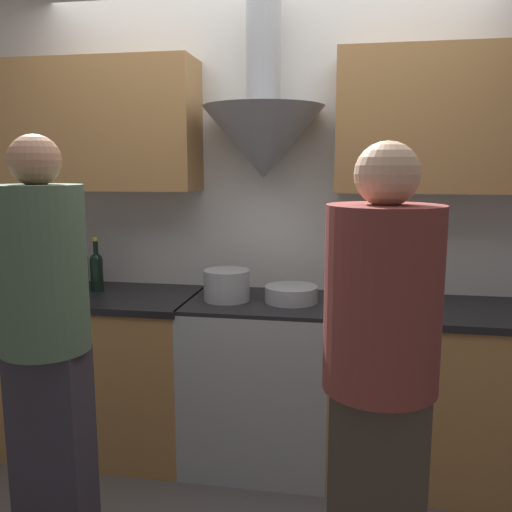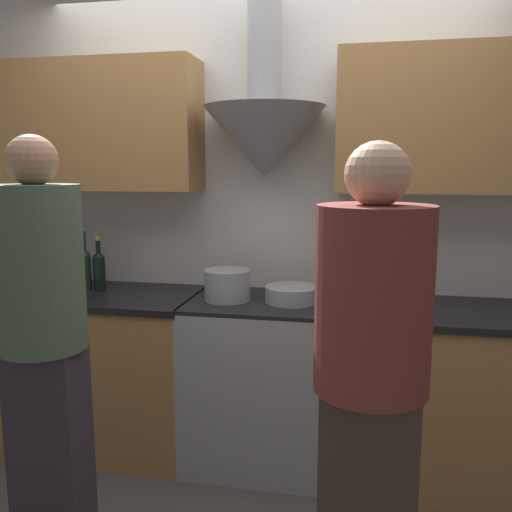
{
  "view_description": "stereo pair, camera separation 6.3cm",
  "coord_description": "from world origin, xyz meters",
  "px_view_note": "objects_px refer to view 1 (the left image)",
  "views": [
    {
      "loc": [
        0.46,
        -2.4,
        1.58
      ],
      "look_at": [
        0.0,
        0.21,
        1.14
      ],
      "focal_mm": 38.0,
      "sensor_mm": 36.0,
      "label": 1
    },
    {
      "loc": [
        0.52,
        -2.39,
        1.58
      ],
      "look_at": [
        0.0,
        0.21,
        1.14
      ],
      "focal_mm": 38.0,
      "sensor_mm": 36.0,
      "label": 2
    }
  ],
  "objects_px": {
    "orange_fruit": "(356,304)",
    "person_foreground_right": "(379,399)",
    "wine_bottle_6": "(82,268)",
    "stock_pot": "(227,285)",
    "wine_bottle_3": "(36,267)",
    "wine_bottle_4": "(51,266)",
    "wine_bottle_7": "(97,270)",
    "stove_range": "(259,380)",
    "wine_bottle_2": "(22,265)",
    "mixing_bowl": "(291,294)",
    "wine_bottle_5": "(69,267)",
    "saucepan": "(388,297)",
    "person_foreground_left": "(47,344)",
    "wine_bottle_1": "(7,264)"
  },
  "relations": [
    {
      "from": "wine_bottle_4",
      "to": "wine_bottle_7",
      "type": "relative_size",
      "value": 1.09
    },
    {
      "from": "orange_fruit",
      "to": "wine_bottle_2",
      "type": "bearing_deg",
      "value": 173.26
    },
    {
      "from": "wine_bottle_2",
      "to": "wine_bottle_7",
      "type": "height_order",
      "value": "wine_bottle_2"
    },
    {
      "from": "stock_pot",
      "to": "person_foreground_left",
      "type": "xyz_separation_m",
      "value": [
        -0.46,
        -0.95,
        -0.03
      ]
    },
    {
      "from": "wine_bottle_6",
      "to": "saucepan",
      "type": "distance_m",
      "value": 1.67
    },
    {
      "from": "stove_range",
      "to": "person_foreground_right",
      "type": "relative_size",
      "value": 0.54
    },
    {
      "from": "orange_fruit",
      "to": "wine_bottle_3",
      "type": "bearing_deg",
      "value": 173.28
    },
    {
      "from": "orange_fruit",
      "to": "person_foreground_left",
      "type": "height_order",
      "value": "person_foreground_left"
    },
    {
      "from": "wine_bottle_1",
      "to": "orange_fruit",
      "type": "height_order",
      "value": "wine_bottle_1"
    },
    {
      "from": "wine_bottle_1",
      "to": "wine_bottle_4",
      "type": "distance_m",
      "value": 0.29
    },
    {
      "from": "wine_bottle_3",
      "to": "wine_bottle_5",
      "type": "height_order",
      "value": "wine_bottle_5"
    },
    {
      "from": "wine_bottle_5",
      "to": "orange_fruit",
      "type": "relative_size",
      "value": 4.21
    },
    {
      "from": "mixing_bowl",
      "to": "person_foreground_right",
      "type": "height_order",
      "value": "person_foreground_right"
    },
    {
      "from": "wine_bottle_4",
      "to": "stock_pot",
      "type": "xyz_separation_m",
      "value": [
        1.03,
        -0.07,
        -0.05
      ]
    },
    {
      "from": "wine_bottle_4",
      "to": "mixing_bowl",
      "type": "height_order",
      "value": "wine_bottle_4"
    },
    {
      "from": "stove_range",
      "to": "stock_pot",
      "type": "xyz_separation_m",
      "value": [
        -0.17,
        -0.03,
        0.52
      ]
    },
    {
      "from": "stock_pot",
      "to": "wine_bottle_1",
      "type": "bearing_deg",
      "value": 176.1
    },
    {
      "from": "person_foreground_right",
      "to": "person_foreground_left",
      "type": "bearing_deg",
      "value": 169.74
    },
    {
      "from": "wine_bottle_3",
      "to": "wine_bottle_5",
      "type": "xyz_separation_m",
      "value": [
        0.2,
        0.01,
        0.0
      ]
    },
    {
      "from": "wine_bottle_5",
      "to": "saucepan",
      "type": "xyz_separation_m",
      "value": [
        1.75,
        -0.09,
        -0.07
      ]
    },
    {
      "from": "stove_range",
      "to": "person_foreground_left",
      "type": "distance_m",
      "value": 1.26
    },
    {
      "from": "saucepan",
      "to": "wine_bottle_7",
      "type": "bearing_deg",
      "value": 177.16
    },
    {
      "from": "wine_bottle_6",
      "to": "stock_pot",
      "type": "xyz_separation_m",
      "value": [
        0.85,
        -0.07,
        -0.05
      ]
    },
    {
      "from": "wine_bottle_6",
      "to": "person_foreground_right",
      "type": "bearing_deg",
      "value": -38.17
    },
    {
      "from": "stock_pot",
      "to": "person_foreground_right",
      "type": "relative_size",
      "value": 0.15
    },
    {
      "from": "stove_range",
      "to": "orange_fruit",
      "type": "relative_size",
      "value": 11.27
    },
    {
      "from": "wine_bottle_6",
      "to": "stock_pot",
      "type": "distance_m",
      "value": 0.85
    },
    {
      "from": "wine_bottle_2",
      "to": "mixing_bowl",
      "type": "distance_m",
      "value": 1.57
    },
    {
      "from": "mixing_bowl",
      "to": "stove_range",
      "type": "bearing_deg",
      "value": 178.21
    },
    {
      "from": "wine_bottle_5",
      "to": "saucepan",
      "type": "distance_m",
      "value": 1.76
    },
    {
      "from": "wine_bottle_4",
      "to": "person_foreground_left",
      "type": "xyz_separation_m",
      "value": [
        0.58,
        -1.02,
        -0.09
      ]
    },
    {
      "from": "mixing_bowl",
      "to": "wine_bottle_5",
      "type": "bearing_deg",
      "value": 177.05
    },
    {
      "from": "wine_bottle_5",
      "to": "mixing_bowl",
      "type": "xyz_separation_m",
      "value": [
        1.27,
        -0.07,
        -0.09
      ]
    },
    {
      "from": "wine_bottle_4",
      "to": "wine_bottle_5",
      "type": "bearing_deg",
      "value": 8.49
    },
    {
      "from": "wine_bottle_7",
      "to": "mixing_bowl",
      "type": "bearing_deg",
      "value": -2.83
    },
    {
      "from": "wine_bottle_3",
      "to": "wine_bottle_4",
      "type": "bearing_deg",
      "value": -4.12
    },
    {
      "from": "wine_bottle_4",
      "to": "person_foreground_right",
      "type": "distance_m",
      "value": 2.15
    },
    {
      "from": "person_foreground_left",
      "to": "stove_range",
      "type": "bearing_deg",
      "value": 57.31
    },
    {
      "from": "wine_bottle_5",
      "to": "wine_bottle_6",
      "type": "xyz_separation_m",
      "value": [
        0.08,
        -0.01,
        0.0
      ]
    },
    {
      "from": "wine_bottle_5",
      "to": "wine_bottle_7",
      "type": "height_order",
      "value": "wine_bottle_5"
    },
    {
      "from": "wine_bottle_7",
      "to": "orange_fruit",
      "type": "xyz_separation_m",
      "value": [
        1.42,
        -0.21,
        -0.08
      ]
    },
    {
      "from": "stock_pot",
      "to": "mixing_bowl",
      "type": "bearing_deg",
      "value": 3.74
    },
    {
      "from": "wine_bottle_4",
      "to": "person_foreground_right",
      "type": "height_order",
      "value": "person_foreground_right"
    },
    {
      "from": "mixing_bowl",
      "to": "person_foreground_right",
      "type": "xyz_separation_m",
      "value": [
        0.39,
        -1.18,
        -0.02
      ]
    },
    {
      "from": "orange_fruit",
      "to": "person_foreground_right",
      "type": "height_order",
      "value": "person_foreground_right"
    },
    {
      "from": "mixing_bowl",
      "to": "stock_pot",
      "type": "bearing_deg",
      "value": -176.26
    },
    {
      "from": "person_foreground_left",
      "to": "orange_fruit",
      "type": "bearing_deg",
      "value": 36.05
    },
    {
      "from": "wine_bottle_4",
      "to": "mixing_bowl",
      "type": "distance_m",
      "value": 1.37
    },
    {
      "from": "wine_bottle_2",
      "to": "stock_pot",
      "type": "bearing_deg",
      "value": -4.27
    },
    {
      "from": "wine_bottle_3",
      "to": "wine_bottle_7",
      "type": "relative_size",
      "value": 0.99
    }
  ]
}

